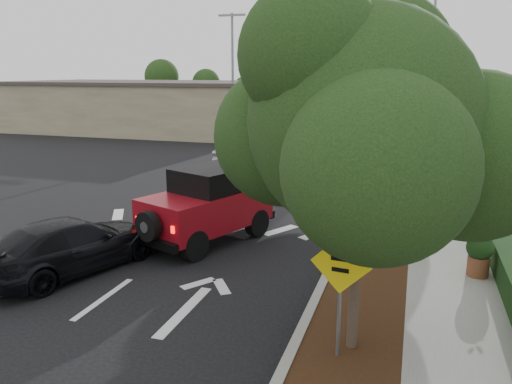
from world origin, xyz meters
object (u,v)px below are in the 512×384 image
at_px(black_suv_oncoming, 72,245).
at_px(speed_hump_sign, 340,280).
at_px(red_jeep, 212,204).
at_px(silver_suv_ahead, 297,167).

distance_m(black_suv_oncoming, speed_hump_sign, 7.45).
height_order(red_jeep, black_suv_oncoming, red_jeep).
xyz_separation_m(red_jeep, speed_hump_sign, (4.63, -5.41, 0.43)).
height_order(red_jeep, silver_suv_ahead, red_jeep).
bearing_deg(red_jeep, speed_hump_sign, -27.98).
distance_m(silver_suv_ahead, black_suv_oncoming, 12.46).
bearing_deg(black_suv_oncoming, speed_hump_sign, -177.47).
height_order(silver_suv_ahead, speed_hump_sign, speed_hump_sign).
bearing_deg(speed_hump_sign, silver_suv_ahead, 112.15).
relative_size(silver_suv_ahead, black_suv_oncoming, 1.07).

